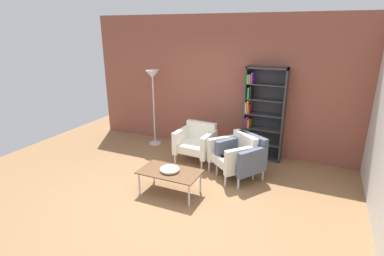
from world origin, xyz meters
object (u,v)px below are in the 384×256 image
(coffee_table_low, at_px, (170,173))
(armchair_by_bookshelf, at_px, (243,156))
(decorative_bowl, at_px, (170,169))
(armchair_corner_red, at_px, (234,154))
(bookshelf_tall, at_px, (261,115))
(floor_lamp_torchiere, at_px, (153,83))
(armchair_spare_guest, at_px, (196,142))

(coffee_table_low, bearing_deg, armchair_by_bookshelf, 48.43)
(armchair_by_bookshelf, bearing_deg, decorative_bowl, -98.67)
(armchair_corner_red, bearing_deg, coffee_table_low, -84.87)
(bookshelf_tall, xyz_separation_m, decorative_bowl, (-1.01, -2.09, -0.49))
(armchair_by_bookshelf, relative_size, floor_lamp_torchiere, 0.54)
(coffee_table_low, height_order, armchair_corner_red, armchair_corner_red)
(coffee_table_low, distance_m, armchair_corner_red, 1.31)
(decorative_bowl, bearing_deg, coffee_table_low, 0.00)
(armchair_spare_guest, xyz_separation_m, floor_lamp_torchiere, (-1.28, 0.48, 1.03))
(bookshelf_tall, distance_m, floor_lamp_torchiere, 2.47)
(bookshelf_tall, bearing_deg, decorative_bowl, -115.74)
(bookshelf_tall, height_order, floor_lamp_torchiere, bookshelf_tall)
(bookshelf_tall, xyz_separation_m, floor_lamp_torchiere, (-2.40, -0.24, 0.52))
(bookshelf_tall, distance_m, armchair_corner_red, 1.17)
(coffee_table_low, relative_size, armchair_by_bookshelf, 1.06)
(coffee_table_low, height_order, floor_lamp_torchiere, floor_lamp_torchiere)
(decorative_bowl, relative_size, armchair_by_bookshelf, 0.34)
(decorative_bowl, xyz_separation_m, armchair_by_bookshelf, (0.94, 1.06, -0.02))
(bookshelf_tall, bearing_deg, armchair_spare_guest, -147.03)
(coffee_table_low, distance_m, floor_lamp_torchiere, 2.55)
(armchair_by_bookshelf, bearing_deg, floor_lamp_torchiere, -165.79)
(armchair_spare_guest, distance_m, armchair_by_bookshelf, 1.09)
(bookshelf_tall, height_order, armchair_corner_red, bookshelf_tall)
(decorative_bowl, distance_m, armchair_by_bookshelf, 1.41)
(armchair_by_bookshelf, height_order, floor_lamp_torchiere, floor_lamp_torchiere)
(armchair_by_bookshelf, bearing_deg, armchair_spare_guest, -163.22)
(armchair_spare_guest, bearing_deg, armchair_corner_red, -15.30)
(coffee_table_low, height_order, decorative_bowl, decorative_bowl)
(armchair_corner_red, height_order, armchair_spare_guest, same)
(armchair_corner_red, distance_m, floor_lamp_torchiere, 2.52)
(bookshelf_tall, relative_size, floor_lamp_torchiere, 1.09)
(armchair_by_bookshelf, distance_m, floor_lamp_torchiere, 2.67)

